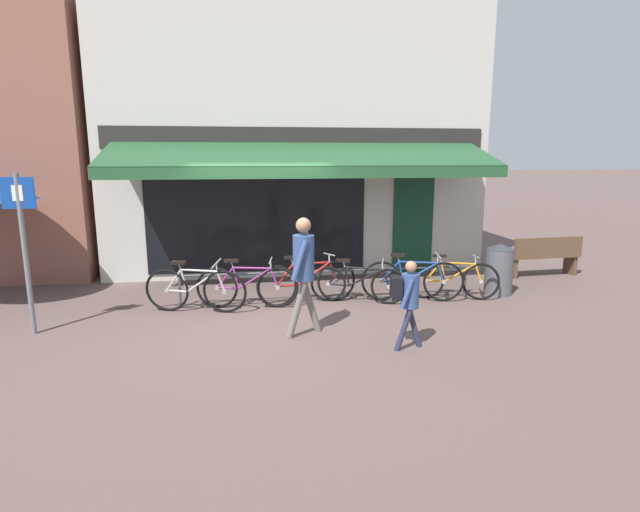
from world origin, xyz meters
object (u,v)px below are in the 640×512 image
at_px(park_bench, 544,255).
at_px(pedestrian_child, 408,294).
at_px(bicycle_black, 358,283).
at_px(bicycle_blue, 412,280).
at_px(bicycle_silver, 195,289).
at_px(bicycle_purple, 247,286).
at_px(bicycle_red, 307,282).
at_px(parking_sign, 23,237).
at_px(litter_bin, 499,269).
at_px(pedestrian_adult, 303,262).
at_px(bicycle_orange, 453,279).

bearing_deg(park_bench, pedestrian_child, -143.58).
bearing_deg(bicycle_black, bicycle_blue, 15.51).
bearing_deg(bicycle_silver, bicycle_blue, 15.11).
bearing_deg(bicycle_purple, bicycle_silver, -163.05).
bearing_deg(park_bench, bicycle_black, -166.46).
bearing_deg(bicycle_silver, bicycle_red, 21.23).
relative_size(pedestrian_child, parking_sign, 0.52).
xyz_separation_m(bicycle_blue, litter_bin, (1.76, 0.20, 0.09)).
bearing_deg(bicycle_blue, pedestrian_adult, -134.89).
bearing_deg(litter_bin, pedestrian_child, -137.57).
relative_size(pedestrian_child, litter_bin, 1.27).
distance_m(bicycle_orange, parking_sign, 6.95).
height_order(bicycle_orange, pedestrian_child, pedestrian_child).
bearing_deg(bicycle_purple, park_bench, 19.64).
xyz_separation_m(bicycle_red, bicycle_black, (0.90, -0.11, -0.04)).
xyz_separation_m(bicycle_orange, litter_bin, (0.98, 0.17, 0.12)).
distance_m(bicycle_silver, litter_bin, 5.54).
distance_m(pedestrian_adult, litter_bin, 4.24).
bearing_deg(litter_bin, bicycle_red, -179.23).
bearing_deg(bicycle_purple, bicycle_black, 7.81).
bearing_deg(parking_sign, bicycle_purple, 14.76).
relative_size(bicycle_silver, park_bench, 1.05).
relative_size(bicycle_red, pedestrian_child, 1.49).
bearing_deg(litter_bin, parking_sign, -172.82).
bearing_deg(bicycle_silver, bicycle_black, 16.64).
bearing_deg(bicycle_red, bicycle_silver, 176.27).
distance_m(bicycle_blue, bicycle_orange, 0.78).
bearing_deg(pedestrian_child, bicycle_black, 100.08).
distance_m(bicycle_red, bicycle_black, 0.90).
bearing_deg(bicycle_red, bicycle_blue, -16.04).
xyz_separation_m(bicycle_black, pedestrian_adult, (-1.14, -1.45, 0.72)).
distance_m(bicycle_red, bicycle_orange, 2.66).
bearing_deg(pedestrian_adult, bicycle_purple, 112.90).
height_order(bicycle_silver, litter_bin, litter_bin).
relative_size(bicycle_black, pedestrian_child, 1.35).
bearing_deg(bicycle_black, pedestrian_adult, -109.74).
relative_size(bicycle_red, park_bench, 1.12).
xyz_separation_m(pedestrian_child, parking_sign, (-5.22, 1.37, 0.67)).
height_order(bicycle_black, pedestrian_adult, pedestrian_adult).
xyz_separation_m(pedestrian_adult, pedestrian_child, (1.30, -0.75, -0.31)).
bearing_deg(bicycle_orange, litter_bin, 24.42).
bearing_deg(litter_bin, pedestrian_adult, -157.55).
bearing_deg(bicycle_red, bicycle_purple, 174.83).
distance_m(bicycle_red, pedestrian_adult, 1.72).
relative_size(bicycle_purple, park_bench, 1.07).
xyz_separation_m(pedestrian_child, litter_bin, (2.58, 2.35, -0.28)).
bearing_deg(litter_bin, bicycle_blue, -173.37).
xyz_separation_m(bicycle_orange, park_bench, (2.65, 1.36, 0.10)).
xyz_separation_m(bicycle_silver, parking_sign, (-2.27, -0.68, 1.04)).
bearing_deg(bicycle_black, pedestrian_child, -67.26).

